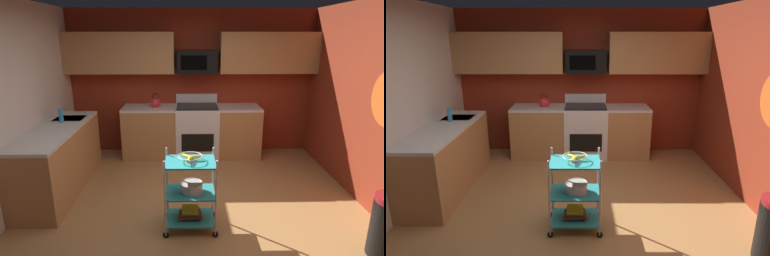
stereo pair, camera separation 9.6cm
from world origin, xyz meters
TOP-DOWN VIEW (x-y plane):
  - floor at (0.00, 0.00)m, footprint 4.40×4.80m
  - wall_back at (0.00, 2.43)m, footprint 4.52×0.06m
  - counter_run at (-0.86, 1.52)m, footprint 3.43×2.58m
  - oven_range at (0.10, 2.10)m, footprint 0.76×0.65m
  - upper_cabinets at (-0.02, 2.23)m, footprint 4.40×0.33m
  - microwave at (0.10, 2.21)m, footprint 0.70×0.39m
  - rolling_cart at (-0.06, -0.18)m, footprint 0.61×0.42m
  - fruit_bowl at (-0.06, -0.18)m, footprint 0.27×0.27m
  - mixing_bowl_large at (-0.04, -0.18)m, footprint 0.25×0.25m
  - book_stack at (-0.06, -0.18)m, footprint 0.26×0.20m
  - kettle at (-0.64, 2.10)m, footprint 0.21×0.18m
  - dish_soap_bottle at (-1.93, 1.11)m, footprint 0.06×0.06m

SIDE VIEW (x-z plane):
  - floor at x=0.00m, z-range -0.04..0.00m
  - book_stack at x=-0.06m, z-range 0.13..0.25m
  - rolling_cart at x=-0.06m, z-range 0.00..0.91m
  - counter_run at x=-0.86m, z-range 0.00..0.92m
  - oven_range at x=0.10m, z-range -0.07..1.03m
  - mixing_bowl_large at x=-0.04m, z-range 0.46..0.58m
  - fruit_bowl at x=-0.06m, z-range 0.84..0.91m
  - kettle at x=-0.64m, z-range 0.86..1.13m
  - dish_soap_bottle at x=-1.93m, z-range 0.92..1.12m
  - wall_back at x=0.00m, z-range 0.00..2.60m
  - microwave at x=0.10m, z-range 1.50..1.90m
  - upper_cabinets at x=-0.02m, z-range 1.50..2.20m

